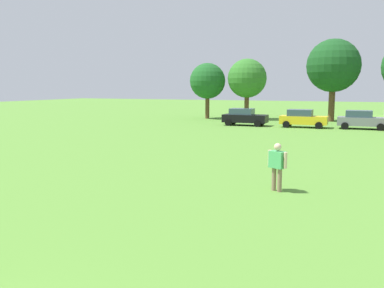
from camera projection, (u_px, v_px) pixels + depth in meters
ground_plane at (286, 136)px, 32.12m from camera, size 160.00×160.00×0.00m
adult_bystander at (277, 163)px, 14.98m from camera, size 0.76×0.56×1.78m
parked_car_black_0 at (244, 117)px, 40.52m from camera, size 4.30×2.02×1.68m
parked_car_yellow_1 at (303, 118)px, 38.59m from camera, size 4.30×2.02×1.68m
parked_car_gray_2 at (362, 120)px, 37.07m from camera, size 4.30×2.02×1.68m
tree_far_left at (207, 81)px, 48.89m from camera, size 4.23×4.23×6.60m
tree_left at (247, 79)px, 47.71m from camera, size 4.51×4.51×7.03m
tree_right at (333, 66)px, 44.57m from camera, size 5.74×5.74×8.95m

